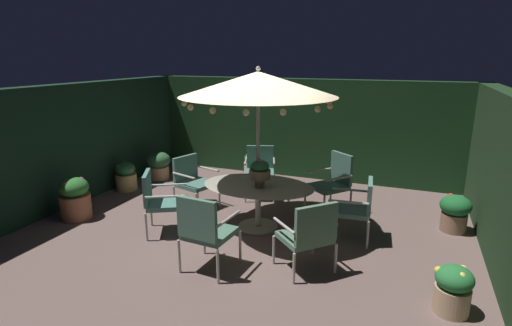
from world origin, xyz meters
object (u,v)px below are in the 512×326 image
object	(u,v)px
potted_plant_left_near	(455,212)
potted_plant_right_far	(126,176)
patio_chair_southwest	(260,167)
patio_chair_south	(334,180)
patio_chair_southeast	(356,205)
potted_plant_front_corner	(453,288)
potted_plant_right_near	(75,198)
patio_chair_east	(309,233)
patio_chair_west	(192,178)
centerpiece_planter	(260,171)
patio_chair_northeast	(205,228)
potted_plant_left_far	(253,165)
potted_plant_back_center	(159,164)
patio_chair_north	(160,198)
patio_dining_table	(258,193)
patio_umbrella	(258,84)

from	to	relation	value
potted_plant_left_near	potted_plant_right_far	xyz separation A→B (m)	(-6.12, -0.27, -0.03)
patio_chair_southwest	potted_plant_left_near	xyz separation A→B (m)	(3.43, -0.40, -0.26)
patio_chair_south	patio_chair_southeast	bearing A→B (deg)	-62.59
patio_chair_south	potted_plant_front_corner	size ratio (longest dim) A/B	1.91
potted_plant_right_near	potted_plant_front_corner	bearing A→B (deg)	-4.93
patio_chair_east	patio_chair_west	world-z (taller)	patio_chair_east
potted_plant_left_near	potted_plant_right_near	bearing A→B (deg)	-163.12
centerpiece_planter	patio_chair_southwest	world-z (taller)	centerpiece_planter
patio_chair_east	potted_plant_right_far	distance (m)	4.67
patio_chair_northeast	patio_chair_southeast	size ratio (longest dim) A/B	1.11
centerpiece_planter	potted_plant_left_far	bearing A→B (deg)	114.34
patio_chair_northeast	patio_chair_southeast	world-z (taller)	patio_chair_northeast
potted_plant_back_center	potted_plant_left_far	size ratio (longest dim) A/B	1.04
patio_chair_east	patio_chair_southwest	distance (m)	2.94
patio_chair_north	patio_chair_east	world-z (taller)	patio_chair_north
patio_dining_table	patio_chair_southwest	size ratio (longest dim) A/B	1.83
centerpiece_planter	potted_plant_right_far	size ratio (longest dim) A/B	0.78
potted_plant_left_near	potted_plant_back_center	xyz separation A→B (m)	(-5.93, 0.62, 0.01)
patio_chair_west	patio_dining_table	bearing A→B (deg)	-16.79
potted_plant_left_near	potted_plant_right_far	bearing A→B (deg)	-177.51
patio_chair_southwest	potted_plant_left_far	world-z (taller)	patio_chair_southwest
potted_plant_left_near	potted_plant_back_center	size ratio (longest dim) A/B	0.96
patio_chair_northeast	patio_chair_east	xyz separation A→B (m)	(1.22, 0.47, -0.05)
patio_chair_south	potted_plant_left_near	xyz separation A→B (m)	(1.95, -0.16, -0.26)
patio_chair_east	potted_plant_left_near	distance (m)	2.76
patio_chair_west	patio_umbrella	bearing A→B (deg)	-16.79
patio_chair_west	potted_plant_right_near	bearing A→B (deg)	-142.10
patio_chair_north	potted_plant_back_center	size ratio (longest dim) A/B	1.60
potted_plant_back_center	patio_umbrella	bearing A→B (deg)	-28.42
patio_chair_west	centerpiece_planter	bearing A→B (deg)	-19.52
potted_plant_left_far	patio_chair_north	bearing A→B (deg)	-94.14
patio_umbrella	potted_plant_left_near	distance (m)	3.65
patio_chair_southwest	potted_plant_right_near	xyz separation A→B (m)	(-2.50, -2.20, -0.22)
patio_chair_north	patio_chair_east	bearing A→B (deg)	-7.45
patio_dining_table	patio_umbrella	xyz separation A→B (m)	(0.00, -0.00, 1.69)
potted_plant_left_near	potted_plant_right_near	world-z (taller)	potted_plant_right_near
patio_chair_northeast	patio_chair_southwest	size ratio (longest dim) A/B	1.07
potted_plant_right_near	centerpiece_planter	bearing A→B (deg)	12.47
patio_chair_north	potted_plant_right_far	distance (m)	2.40
patio_umbrella	patio_chair_west	size ratio (longest dim) A/B	2.73
patio_dining_table	potted_plant_left_near	world-z (taller)	patio_dining_table
patio_chair_southeast	potted_plant_front_corner	world-z (taller)	patio_chair_southeast
patio_chair_north	potted_plant_right_near	distance (m)	1.70
patio_umbrella	potted_plant_front_corner	xyz separation A→B (m)	(2.73, -1.28, -1.99)
patio_chair_southeast	potted_plant_left_far	bearing A→B (deg)	138.10
patio_umbrella	patio_chair_northeast	bearing A→B (deg)	-94.65
potted_plant_left_far	patio_chair_southwest	bearing A→B (deg)	-61.08
patio_dining_table	centerpiece_planter	bearing A→B (deg)	-55.30
patio_chair_northeast	potted_plant_back_center	size ratio (longest dim) A/B	1.69
patio_dining_table	patio_chair_north	xyz separation A→B (m)	(-1.33, -0.73, -0.02)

